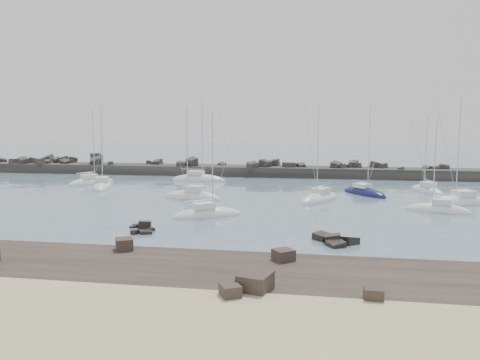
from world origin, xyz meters
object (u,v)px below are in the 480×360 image
Objects in this scene: sailboat_1 at (102,187)px; sailboat_8 at (364,193)px; sailboat_10 at (426,191)px; sailboat_6 at (320,199)px; sailboat_3 at (91,183)px; sailboat_9 at (438,211)px; sailboat_11 at (460,203)px; sailboat_7 at (207,215)px; sailboat_4 at (198,180)px; sailboat_5 at (192,198)px.

sailboat_1 is 39.87m from sailboat_8.
sailboat_6 is at bearing -146.87° from sailboat_10.
sailboat_10 is at bearing 21.86° from sailboat_8.
sailboat_9 is (50.90, -16.32, -0.00)m from sailboat_3.
sailboat_10 reaches higher than sailboat_9.
sailboat_3 is at bearing 169.21° from sailboat_11.
sailboat_1 is 28.96m from sailboat_7.
sailboat_4 is 1.34× the size of sailboat_9.
sailboat_7 is at bearing -133.45° from sailboat_6.
sailboat_4 reaches higher than sailboat_3.
sailboat_1 reaches higher than sailboat_9.
sailboat_9 is at bearing -124.62° from sailboat_11.
sailboat_7 is 1.03× the size of sailboat_10.
sailboat_8 reaches higher than sailboat_9.
sailboat_5 is 0.91× the size of sailboat_11.
sailboat_7 is (8.87, -30.17, -0.01)m from sailboat_4.
sailboat_1 reaches higher than sailboat_6.
sailboat_3 is at bearing 179.42° from sailboat_10.
sailboat_3 reaches higher than sailboat_7.
sailboat_4 is at bearing 168.60° from sailboat_10.
sailboat_8 is 0.92× the size of sailboat_11.
sailboat_3 is 55.92m from sailboat_11.
sailboat_10 is at bearing 4.06° from sailboat_1.
sailboat_5 reaches higher than sailboat_9.
sailboat_4 reaches higher than sailboat_9.
sailboat_11 is (4.04, 5.85, 0.00)m from sailboat_9.
sailboat_10 is (9.22, 3.70, 0.01)m from sailboat_8.
sailboat_11 is (1.92, -9.94, 0.01)m from sailboat_10.
sailboat_4 reaches higher than sailboat_5.
sailboat_1 reaches higher than sailboat_7.
sailboat_7 is at bearing -156.37° from sailboat_11.
sailboat_1 is at bearing 154.11° from sailboat_5.
sailboat_6 is at bearing 46.55° from sailboat_7.
sailboat_7 is (4.75, -11.18, -0.02)m from sailboat_5.
sailboat_9 is at bearing -34.00° from sailboat_4.
sailboat_1 is 1.09× the size of sailboat_8.
sailboat_7 is at bearing -164.52° from sailboat_9.
sailboat_1 is 34.25m from sailboat_6.
sailboat_5 is at bearing -160.99° from sailboat_8.
sailboat_1 is 1.07× the size of sailboat_6.
sailboat_1 reaches higher than sailboat_10.
sailboat_9 is at bearing -7.81° from sailboat_5.
sailboat_6 is 14.53m from sailboat_9.
sailboat_8 is at bearing 46.24° from sailboat_7.
sailboat_7 reaches higher than sailboat_10.
sailboat_5 reaches higher than sailboat_7.
sailboat_8 is at bearing -0.31° from sailboat_1.
sailboat_8 reaches higher than sailboat_7.
sailboat_10 is at bearing 100.95° from sailboat_11.
sailboat_1 is 16.68m from sailboat_4.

